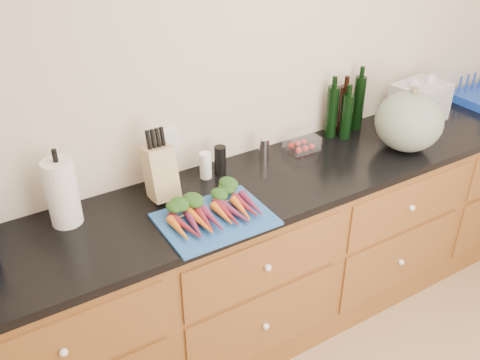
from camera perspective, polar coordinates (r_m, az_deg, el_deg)
wall_back at (r=2.78m, az=3.49°, el=10.66°), size 4.10×0.05×2.60m
cabinets at (r=2.96m, az=6.62°, el=-6.94°), size 3.60×0.64×0.90m
countertop at (r=2.71m, az=7.15°, el=0.99°), size 3.64×0.62×0.04m
cutting_board at (r=2.28m, az=-2.67°, el=-4.20°), size 0.47×0.36×0.01m
carrots at (r=2.30m, az=-3.13°, el=-3.17°), size 0.38×0.28×0.05m
squash at (r=2.92m, az=17.58°, el=5.99°), size 0.35×0.35×0.32m
paper_towel at (r=2.31m, az=-18.43°, el=-1.30°), size 0.13×0.13×0.29m
knife_block at (r=2.41m, az=-8.48°, el=0.79°), size 0.12×0.12×0.24m
grinder_salt at (r=2.56m, az=-3.69°, el=1.57°), size 0.06×0.06×0.13m
grinder_pepper at (r=2.59m, az=-2.13°, el=2.14°), size 0.06×0.06×0.14m
canister_chrome at (r=2.72m, az=2.57°, el=3.27°), size 0.05×0.05×0.12m
tomato_box at (r=2.85m, az=6.61°, el=3.93°), size 0.16×0.13×0.08m
bottles at (r=3.03m, az=11.18°, el=7.36°), size 0.26×0.13×0.31m
grocery_bag at (r=3.32m, az=18.57°, el=7.88°), size 0.33×0.28×0.22m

